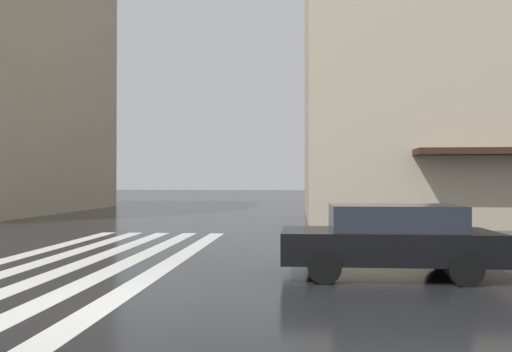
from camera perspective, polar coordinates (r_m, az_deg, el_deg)
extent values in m
plane|color=black|center=(8.39, -15.51, -13.44)|extent=(220.00, 220.00, 0.00)
cube|color=silver|center=(12.18, -9.28, -9.42)|extent=(13.00, 0.50, 0.01)
cube|color=silver|center=(12.46, -13.81, -9.21)|extent=(13.00, 0.50, 0.01)
cube|color=silver|center=(12.81, -18.10, -8.96)|extent=(13.00, 0.50, 0.01)
cube|color=silver|center=(13.23, -22.14, -8.68)|extent=(13.00, 0.50, 0.01)
cube|color=silver|center=(13.71, -25.91, -8.38)|extent=(13.00, 0.50, 0.01)
cube|color=black|center=(10.40, 14.39, -7.55)|extent=(1.75, 4.10, 0.60)
cube|color=#232833|center=(10.37, 15.20, -4.51)|extent=(1.54, 2.46, 0.50)
cylinder|color=black|center=(9.49, 7.66, -10.06)|extent=(0.20, 0.62, 0.62)
cylinder|color=black|center=(11.12, 7.23, -8.67)|extent=(0.20, 0.62, 0.62)
cylinder|color=black|center=(9.94, 22.43, -9.59)|extent=(0.20, 0.62, 0.62)
cylinder|color=black|center=(11.50, 19.91, -8.37)|extent=(0.20, 0.62, 0.62)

